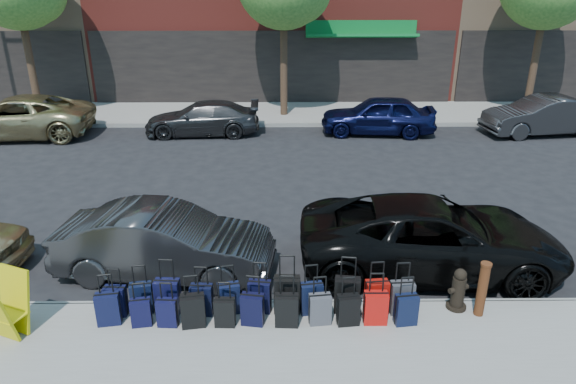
{
  "coord_description": "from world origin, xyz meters",
  "views": [
    {
      "loc": [
        0.43,
        -12.27,
        5.5
      ],
      "look_at": [
        0.55,
        -1.5,
        1.05
      ],
      "focal_mm": 32.0,
      "sensor_mm": 36.0,
      "label": 1
    }
  ],
  "objects_px": {
    "display_rack": "(5,306)",
    "car_far_2": "(378,115)",
    "bollard": "(482,288)",
    "car_near_2": "(432,236)",
    "fire_hydrant": "(458,290)",
    "car_far_0": "(16,117)",
    "car_far_1": "(202,118)",
    "suitcase_front_5": "(260,296)",
    "car_near_1": "(165,243)",
    "car_far_3": "(543,116)"
  },
  "relations": [
    {
      "from": "display_rack",
      "to": "car_far_2",
      "type": "xyz_separation_m",
      "value": [
        8.11,
        12.3,
        0.05
      ]
    },
    {
      "from": "bollard",
      "to": "car_near_2",
      "type": "height_order",
      "value": "car_near_2"
    },
    {
      "from": "fire_hydrant",
      "to": "bollard",
      "type": "relative_size",
      "value": 0.77
    },
    {
      "from": "bollard",
      "to": "car_far_0",
      "type": "xyz_separation_m",
      "value": [
        -13.37,
        11.56,
        0.1
      ]
    },
    {
      "from": "car_far_1",
      "to": "car_far_2",
      "type": "bearing_deg",
      "value": 87.98
    },
    {
      "from": "fire_hydrant",
      "to": "car_far_2",
      "type": "bearing_deg",
      "value": 63.36
    },
    {
      "from": "fire_hydrant",
      "to": "car_far_1",
      "type": "relative_size",
      "value": 0.18
    },
    {
      "from": "car_far_1",
      "to": "car_far_2",
      "type": "xyz_separation_m",
      "value": [
        6.72,
        0.0,
        0.11
      ]
    },
    {
      "from": "suitcase_front_5",
      "to": "car_near_1",
      "type": "height_order",
      "value": "car_near_1"
    },
    {
      "from": "car_near_2",
      "to": "car_far_2",
      "type": "height_order",
      "value": "car_near_2"
    },
    {
      "from": "bollard",
      "to": "car_far_1",
      "type": "xyz_separation_m",
      "value": [
        -6.44,
        11.84,
        -0.04
      ]
    },
    {
      "from": "car_far_2",
      "to": "car_far_1",
      "type": "bearing_deg",
      "value": -84.6
    },
    {
      "from": "bollard",
      "to": "suitcase_front_5",
      "type": "bearing_deg",
      "value": 177.74
    },
    {
      "from": "car_near_1",
      "to": "car_far_0",
      "type": "height_order",
      "value": "car_far_0"
    },
    {
      "from": "suitcase_front_5",
      "to": "display_rack",
      "type": "xyz_separation_m",
      "value": [
        -4.04,
        -0.6,
        0.24
      ]
    },
    {
      "from": "suitcase_front_5",
      "to": "car_near_1",
      "type": "distance_m",
      "value": 2.45
    },
    {
      "from": "suitcase_front_5",
      "to": "car_far_2",
      "type": "relative_size",
      "value": 0.22
    },
    {
      "from": "car_near_2",
      "to": "car_far_2",
      "type": "bearing_deg",
      "value": -0.77
    },
    {
      "from": "car_near_1",
      "to": "suitcase_front_5",
      "type": "bearing_deg",
      "value": -121.49
    },
    {
      "from": "car_far_1",
      "to": "car_far_2",
      "type": "height_order",
      "value": "car_far_2"
    },
    {
      "from": "suitcase_front_5",
      "to": "car_far_2",
      "type": "xyz_separation_m",
      "value": [
        4.06,
        11.69,
        0.29
      ]
    },
    {
      "from": "car_near_1",
      "to": "car_far_1",
      "type": "height_order",
      "value": "car_near_1"
    },
    {
      "from": "suitcase_front_5",
      "to": "car_far_3",
      "type": "relative_size",
      "value": 0.21
    },
    {
      "from": "suitcase_front_5",
      "to": "bollard",
      "type": "height_order",
      "value": "bollard"
    },
    {
      "from": "car_near_2",
      "to": "bollard",
      "type": "bearing_deg",
      "value": -164.9
    },
    {
      "from": "fire_hydrant",
      "to": "suitcase_front_5",
      "type": "bearing_deg",
      "value": 157.09
    },
    {
      "from": "car_near_1",
      "to": "car_far_2",
      "type": "distance_m",
      "value": 11.83
    },
    {
      "from": "car_far_2",
      "to": "car_far_3",
      "type": "relative_size",
      "value": 0.97
    },
    {
      "from": "display_rack",
      "to": "car_far_2",
      "type": "bearing_deg",
      "value": 79.66
    },
    {
      "from": "fire_hydrant",
      "to": "bollard",
      "type": "distance_m",
      "value": 0.41
    },
    {
      "from": "bollard",
      "to": "car_near_1",
      "type": "distance_m",
      "value": 5.95
    },
    {
      "from": "car_far_0",
      "to": "car_far_1",
      "type": "height_order",
      "value": "car_far_0"
    },
    {
      "from": "car_near_1",
      "to": "car_far_1",
      "type": "bearing_deg",
      "value": 10.31
    },
    {
      "from": "bollard",
      "to": "car_far_3",
      "type": "distance_m",
      "value": 13.39
    },
    {
      "from": "display_rack",
      "to": "car_near_2",
      "type": "xyz_separation_m",
      "value": [
        7.44,
        2.25,
        0.05
      ]
    },
    {
      "from": "fire_hydrant",
      "to": "car_near_2",
      "type": "height_order",
      "value": "car_near_2"
    },
    {
      "from": "bollard",
      "to": "car_far_2",
      "type": "height_order",
      "value": "car_far_2"
    },
    {
      "from": "fire_hydrant",
      "to": "car_near_2",
      "type": "xyz_separation_m",
      "value": [
        -0.06,
        1.6,
        0.23
      ]
    },
    {
      "from": "car_near_1",
      "to": "car_far_3",
      "type": "height_order",
      "value": "car_far_3"
    },
    {
      "from": "bollard",
      "to": "car_near_1",
      "type": "bearing_deg",
      "value": 163.97
    },
    {
      "from": "bollard",
      "to": "car_far_3",
      "type": "bearing_deg",
      "value": 60.7
    },
    {
      "from": "fire_hydrant",
      "to": "display_rack",
      "type": "height_order",
      "value": "display_rack"
    },
    {
      "from": "car_far_0",
      "to": "bollard",
      "type": "bearing_deg",
      "value": 45.4
    },
    {
      "from": "display_rack",
      "to": "car_near_2",
      "type": "relative_size",
      "value": 0.21
    },
    {
      "from": "display_rack",
      "to": "car_near_1",
      "type": "xyz_separation_m",
      "value": [
        2.11,
        2.1,
        0.02
      ]
    },
    {
      "from": "car_far_2",
      "to": "display_rack",
      "type": "bearing_deg",
      "value": -28.01
    },
    {
      "from": "display_rack",
      "to": "car_far_0",
      "type": "bearing_deg",
      "value": 137.8
    },
    {
      "from": "car_near_2",
      "to": "car_far_3",
      "type": "height_order",
      "value": "car_near_2"
    },
    {
      "from": "bollard",
      "to": "car_far_2",
      "type": "relative_size",
      "value": 0.23
    },
    {
      "from": "suitcase_front_5",
      "to": "bollard",
      "type": "distance_m",
      "value": 3.8
    }
  ]
}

